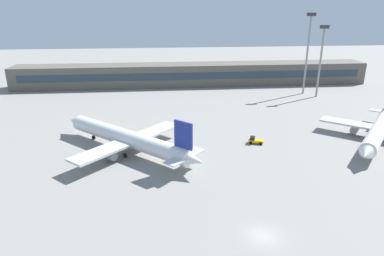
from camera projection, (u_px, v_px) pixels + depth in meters
ground_plane at (218, 138)px, 88.59m from camera, size 400.00×400.00×0.00m
terminal_building at (193, 74)px, 146.03m from camera, size 147.12×12.13×9.00m
airplane_near at (379, 129)px, 86.00m from camera, size 29.83×33.45×10.25m
airplane_mid at (126, 138)px, 79.50m from camera, size 34.28×32.93×10.87m
baggage_tug_yellow at (255, 140)px, 84.97m from camera, size 3.89×2.72×1.75m
floodlight_tower_west at (321, 56)px, 123.84m from camera, size 3.20×0.80×25.71m
floodlight_tower_east at (308, 49)px, 127.48m from camera, size 3.20×0.80×29.74m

